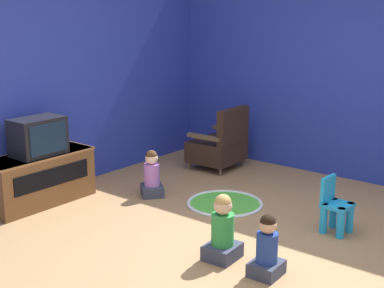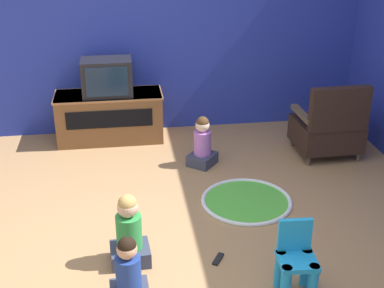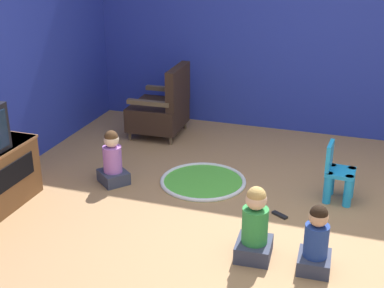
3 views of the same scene
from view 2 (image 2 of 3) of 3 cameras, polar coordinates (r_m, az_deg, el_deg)
ground_plane at (r=4.33m, az=-2.58°, el=-11.29°), size 30.00×30.00×0.00m
wall_back at (r=6.19m, az=-7.02°, el=14.05°), size 5.64×0.12×2.86m
tv_cabinet at (r=6.20m, az=-8.77°, el=2.98°), size 1.21×0.49×0.56m
television at (r=6.01m, az=-9.06°, el=7.04°), size 0.55×0.36×0.41m
black_armchair at (r=5.90m, az=14.37°, el=1.66°), size 0.68×0.62×0.84m
yellow_kid_chair at (r=3.88m, az=11.03°, el=-12.52°), size 0.28×0.27×0.54m
play_mat at (r=4.98m, az=5.84°, el=-6.07°), size 0.84×0.84×0.04m
child_watching_left at (r=5.54m, az=1.11°, el=-0.02°), size 0.36×0.36×0.54m
child_watching_center at (r=4.10m, az=-6.72°, el=-9.48°), size 0.31×0.28×0.58m
child_watching_right at (r=3.75m, az=-6.79°, el=-13.64°), size 0.27×0.24×0.52m
remote_control at (r=4.23m, az=2.80°, el=-12.15°), size 0.11×0.15×0.02m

